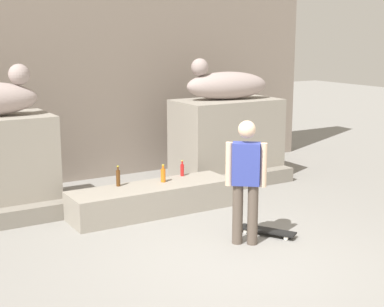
{
  "coord_description": "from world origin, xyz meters",
  "views": [
    {
      "loc": [
        -3.86,
        -5.51,
        2.77
      ],
      "look_at": [
        0.18,
        1.24,
        1.1
      ],
      "focal_mm": 53.21,
      "sensor_mm": 36.0,
      "label": 1
    }
  ],
  "objects_px": {
    "statue_reclining_right": "(225,84)",
    "skateboard": "(267,231)",
    "bottle_brown": "(118,178)",
    "skater": "(246,177)",
    "bottle_orange": "(163,175)",
    "bottle_red": "(182,170)"
  },
  "relations": [
    {
      "from": "statue_reclining_right",
      "to": "skater",
      "type": "height_order",
      "value": "statue_reclining_right"
    },
    {
      "from": "statue_reclining_right",
      "to": "bottle_red",
      "type": "distance_m",
      "value": 2.14
    },
    {
      "from": "statue_reclining_right",
      "to": "skateboard",
      "type": "xyz_separation_m",
      "value": [
        -1.25,
        -2.92,
        -1.76
      ]
    },
    {
      "from": "skater",
      "to": "skateboard",
      "type": "relative_size",
      "value": 2.11
    },
    {
      "from": "skateboard",
      "to": "bottle_red",
      "type": "xyz_separation_m",
      "value": [
        -0.21,
        2.02,
        0.49
      ]
    },
    {
      "from": "bottle_orange",
      "to": "bottle_brown",
      "type": "height_order",
      "value": "bottle_brown"
    },
    {
      "from": "bottle_brown",
      "to": "bottle_red",
      "type": "height_order",
      "value": "bottle_brown"
    },
    {
      "from": "bottle_orange",
      "to": "bottle_red",
      "type": "bearing_deg",
      "value": 22.18
    },
    {
      "from": "skater",
      "to": "bottle_orange",
      "type": "xyz_separation_m",
      "value": [
        -0.2,
        1.94,
        -0.36
      ]
    },
    {
      "from": "bottle_orange",
      "to": "bottle_brown",
      "type": "xyz_separation_m",
      "value": [
        -0.72,
        0.14,
        0.02
      ]
    },
    {
      "from": "bottle_orange",
      "to": "statue_reclining_right",
      "type": "bearing_deg",
      "value": 29.59
    },
    {
      "from": "statue_reclining_right",
      "to": "skateboard",
      "type": "distance_m",
      "value": 3.63
    },
    {
      "from": "statue_reclining_right",
      "to": "skater",
      "type": "relative_size",
      "value": 1.0
    },
    {
      "from": "bottle_orange",
      "to": "bottle_red",
      "type": "height_order",
      "value": "bottle_orange"
    },
    {
      "from": "statue_reclining_right",
      "to": "skater",
      "type": "bearing_deg",
      "value": 71.41
    },
    {
      "from": "statue_reclining_right",
      "to": "bottle_brown",
      "type": "distance_m",
      "value": 3.06
    },
    {
      "from": "bottle_red",
      "to": "skater",
      "type": "bearing_deg",
      "value": -96.88
    },
    {
      "from": "skater",
      "to": "bottle_red",
      "type": "height_order",
      "value": "skater"
    },
    {
      "from": "bottle_orange",
      "to": "bottle_red",
      "type": "xyz_separation_m",
      "value": [
        0.46,
        0.19,
        -0.01
      ]
    },
    {
      "from": "bottle_brown",
      "to": "skater",
      "type": "bearing_deg",
      "value": -66.1
    },
    {
      "from": "statue_reclining_right",
      "to": "bottle_orange",
      "type": "distance_m",
      "value": 2.54
    },
    {
      "from": "skater",
      "to": "bottle_brown",
      "type": "bearing_deg",
      "value": 152.84
    }
  ]
}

